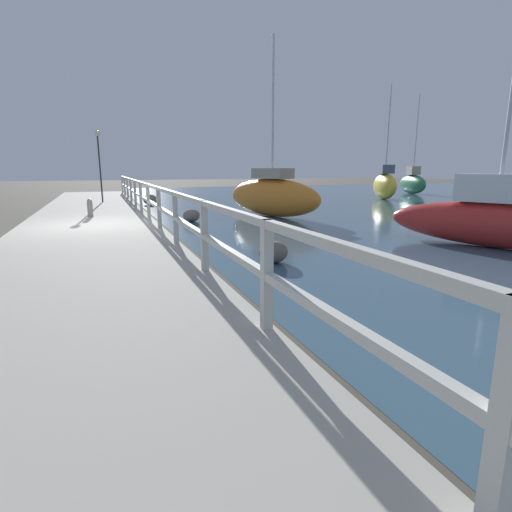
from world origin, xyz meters
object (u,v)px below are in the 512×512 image
sailboat_green (412,183)px  sailboat_yellow (385,185)px  mooring_bollard (90,208)px  sailboat_orange (272,196)px  dock_lamp (99,151)px  sailboat_red (496,220)px

sailboat_green → sailboat_yellow: sailboat_green is taller
mooring_bollard → sailboat_orange: size_ratio=0.09×
mooring_bollard → sailboat_orange: (6.79, 0.57, 0.20)m
sailboat_green → sailboat_yellow: bearing=-126.8°
dock_lamp → mooring_bollard: bearing=-93.9°
sailboat_red → sailboat_yellow: (7.99, 14.08, 0.23)m
dock_lamp → sailboat_red: (8.78, -13.82, -2.01)m
sailboat_orange → sailboat_green: size_ratio=0.93×
sailboat_orange → sailboat_yellow: sailboat_yellow is taller
dock_lamp → sailboat_green: 22.85m
dock_lamp → sailboat_yellow: (16.77, 0.26, -1.79)m
sailboat_orange → sailboat_green: sailboat_green is taller
mooring_bollard → sailboat_red: bearing=-38.8°
dock_lamp → sailboat_yellow: sailboat_yellow is taller
sailboat_red → sailboat_yellow: 16.19m
sailboat_orange → sailboat_yellow: 12.06m
sailboat_yellow → dock_lamp: bearing=-156.6°
sailboat_green → mooring_bollard: bearing=-136.0°
mooring_bollard → sailboat_red: (9.22, -7.42, 0.05)m
dock_lamp → sailboat_yellow: bearing=0.9°
dock_lamp → sailboat_orange: 8.82m
dock_lamp → sailboat_green: size_ratio=0.46×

